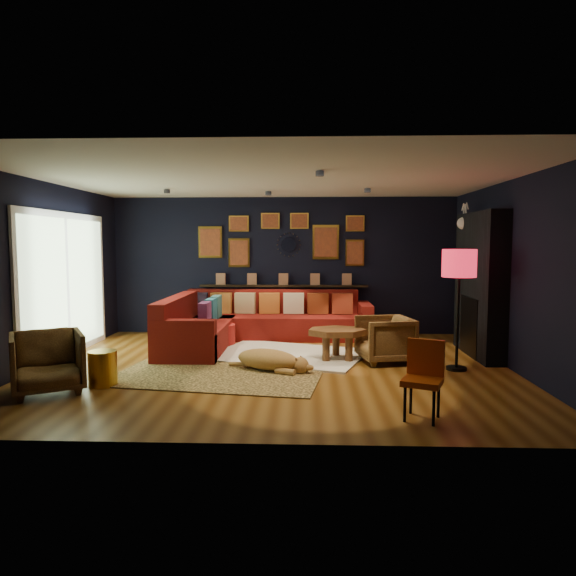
{
  "coord_description": "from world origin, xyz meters",
  "views": [
    {
      "loc": [
        0.46,
        -7.03,
        1.73
      ],
      "look_at": [
        0.18,
        0.3,
        1.09
      ],
      "focal_mm": 32.0,
      "sensor_mm": 36.0,
      "label": 1
    }
  ],
  "objects_px": {
    "armchair_left": "(47,359)",
    "dog": "(268,355)",
    "armchair_right": "(385,337)",
    "floor_lamp": "(459,269)",
    "sectional": "(246,324)",
    "coffee_table": "(337,335)",
    "orange_chair": "(424,373)",
    "pouf": "(220,334)",
    "gold_stool": "(103,368)"
  },
  "relations": [
    {
      "from": "armchair_left",
      "to": "dog",
      "type": "xyz_separation_m",
      "value": [
        2.47,
        1.11,
        -0.18
      ]
    },
    {
      "from": "armchair_right",
      "to": "floor_lamp",
      "type": "bearing_deg",
      "value": 53.89
    },
    {
      "from": "sectional",
      "to": "armchair_left",
      "type": "bearing_deg",
      "value": -121.81
    },
    {
      "from": "coffee_table",
      "to": "floor_lamp",
      "type": "height_order",
      "value": "floor_lamp"
    },
    {
      "from": "armchair_right",
      "to": "orange_chair",
      "type": "relative_size",
      "value": 0.95
    },
    {
      "from": "pouf",
      "to": "armchair_right",
      "type": "distance_m",
      "value": 2.84
    },
    {
      "from": "coffee_table",
      "to": "pouf",
      "type": "bearing_deg",
      "value": 151.58
    },
    {
      "from": "armchair_left",
      "to": "armchair_right",
      "type": "relative_size",
      "value": 1.06
    },
    {
      "from": "coffee_table",
      "to": "armchair_right",
      "type": "bearing_deg",
      "value": -7.7
    },
    {
      "from": "armchair_right",
      "to": "floor_lamp",
      "type": "height_order",
      "value": "floor_lamp"
    },
    {
      "from": "armchair_right",
      "to": "orange_chair",
      "type": "bearing_deg",
      "value": -10.83
    },
    {
      "from": "pouf",
      "to": "armchair_left",
      "type": "distance_m",
      "value": 3.21
    },
    {
      "from": "coffee_table",
      "to": "dog",
      "type": "bearing_deg",
      "value": -145.66
    },
    {
      "from": "orange_chair",
      "to": "dog",
      "type": "bearing_deg",
      "value": 156.05
    },
    {
      "from": "sectional",
      "to": "coffee_table",
      "type": "xyz_separation_m",
      "value": [
        1.51,
        -1.34,
        0.06
      ]
    },
    {
      "from": "coffee_table",
      "to": "armchair_right",
      "type": "distance_m",
      "value": 0.7
    },
    {
      "from": "pouf",
      "to": "armchair_right",
      "type": "relative_size",
      "value": 0.69
    },
    {
      "from": "orange_chair",
      "to": "armchair_left",
      "type": "bearing_deg",
      "value": -166.43
    },
    {
      "from": "sectional",
      "to": "gold_stool",
      "type": "distance_m",
      "value": 3.15
    },
    {
      "from": "sectional",
      "to": "dog",
      "type": "xyz_separation_m",
      "value": [
        0.54,
        -2.01,
        -0.11
      ]
    },
    {
      "from": "armchair_right",
      "to": "gold_stool",
      "type": "height_order",
      "value": "armchair_right"
    },
    {
      "from": "sectional",
      "to": "dog",
      "type": "distance_m",
      "value": 2.08
    },
    {
      "from": "orange_chair",
      "to": "floor_lamp",
      "type": "bearing_deg",
      "value": 88.84
    },
    {
      "from": "armchair_left",
      "to": "orange_chair",
      "type": "xyz_separation_m",
      "value": [
        4.16,
        -0.71,
        0.06
      ]
    },
    {
      "from": "coffee_table",
      "to": "armchair_left",
      "type": "bearing_deg",
      "value": -152.73
    },
    {
      "from": "armchair_right",
      "to": "orange_chair",
      "type": "height_order",
      "value": "orange_chair"
    },
    {
      "from": "floor_lamp",
      "to": "dog",
      "type": "height_order",
      "value": "floor_lamp"
    },
    {
      "from": "floor_lamp",
      "to": "dog",
      "type": "bearing_deg",
      "value": -176.67
    },
    {
      "from": "pouf",
      "to": "armchair_right",
      "type": "height_order",
      "value": "armchair_right"
    },
    {
      "from": "sectional",
      "to": "pouf",
      "type": "bearing_deg",
      "value": -142.67
    },
    {
      "from": "sectional",
      "to": "armchair_left",
      "type": "distance_m",
      "value": 3.67
    },
    {
      "from": "pouf",
      "to": "orange_chair",
      "type": "distance_m",
      "value": 4.4
    },
    {
      "from": "floor_lamp",
      "to": "armchair_right",
      "type": "bearing_deg",
      "value": 155.31
    },
    {
      "from": "pouf",
      "to": "armchair_left",
      "type": "relative_size",
      "value": 0.65
    },
    {
      "from": "orange_chair",
      "to": "floor_lamp",
      "type": "distance_m",
      "value": 2.35
    },
    {
      "from": "armchair_right",
      "to": "sectional",
      "type": "bearing_deg",
      "value": -134.61
    },
    {
      "from": "pouf",
      "to": "floor_lamp",
      "type": "distance_m",
      "value": 4.03
    },
    {
      "from": "coffee_table",
      "to": "armchair_left",
      "type": "relative_size",
      "value": 1.19
    },
    {
      "from": "dog",
      "to": "armchair_left",
      "type": "bearing_deg",
      "value": -132.27
    },
    {
      "from": "sectional",
      "to": "coffee_table",
      "type": "bearing_deg",
      "value": -41.69
    },
    {
      "from": "pouf",
      "to": "armchair_right",
      "type": "xyz_separation_m",
      "value": [
        2.6,
        -1.13,
        0.17
      ]
    },
    {
      "from": "armchair_left",
      "to": "gold_stool",
      "type": "height_order",
      "value": "armchair_left"
    },
    {
      "from": "armchair_left",
      "to": "gold_stool",
      "type": "distance_m",
      "value": 0.63
    },
    {
      "from": "armchair_right",
      "to": "dog",
      "type": "height_order",
      "value": "armchair_right"
    },
    {
      "from": "pouf",
      "to": "floor_lamp",
      "type": "relative_size",
      "value": 0.31
    },
    {
      "from": "sectional",
      "to": "armchair_left",
      "type": "height_order",
      "value": "sectional"
    },
    {
      "from": "armchair_left",
      "to": "floor_lamp",
      "type": "distance_m",
      "value": 5.3
    },
    {
      "from": "pouf",
      "to": "orange_chair",
      "type": "bearing_deg",
      "value": -53.23
    },
    {
      "from": "coffee_table",
      "to": "gold_stool",
      "type": "relative_size",
      "value": 2.18
    },
    {
      "from": "sectional",
      "to": "floor_lamp",
      "type": "bearing_deg",
      "value": -30.83
    }
  ]
}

